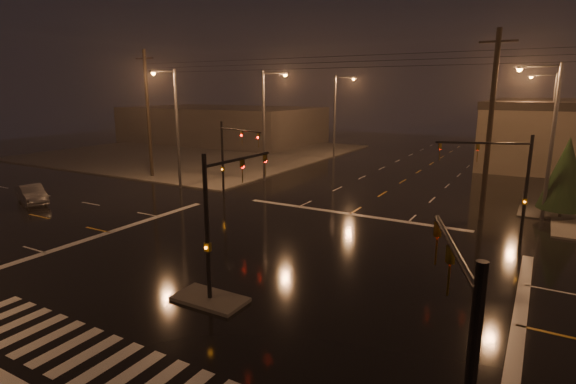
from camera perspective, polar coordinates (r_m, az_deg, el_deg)
ground at (r=21.91m, az=-3.14°, el=-9.56°), size 140.00×140.00×0.00m
sidewalk_nw at (r=62.93m, az=-11.35°, el=5.03°), size 36.00×36.00×0.12m
median_island at (r=18.94m, az=-9.89°, el=-13.23°), size 3.00×1.60×0.15m
crosswalk at (r=15.98m, az=-22.04°, el=-19.63°), size 15.00×2.60×0.01m
stop_bar_far at (r=31.21m, az=7.88°, el=-2.78°), size 16.00×0.50×0.01m
commercial_block at (r=75.03m, az=-8.31°, el=8.47°), size 30.00×18.00×5.60m
signal_mast_median at (r=18.35m, az=-8.49°, el=-1.79°), size 0.25×4.59×6.00m
signal_mast_ne at (r=27.53m, az=26.08°, el=2.01°), size 4.84×1.86×6.00m
signal_mast_nw at (r=34.32m, az=-7.39°, el=5.12°), size 4.84×1.86×6.00m
signal_mast_se at (r=8.62m, az=20.75°, el=-20.58°), size 1.55×3.87×6.00m
streetlight_1 at (r=41.52m, az=-2.74°, el=9.32°), size 2.77×0.32×10.00m
streetlight_2 at (r=55.67m, az=6.26°, el=10.15°), size 2.77×0.32×10.00m
streetlight_3 at (r=33.07m, az=30.09°, el=6.72°), size 2.77×0.32×10.00m
streetlight_4 at (r=53.03m, az=30.20°, el=8.38°), size 2.77×0.32×10.00m
streetlight_5 at (r=39.13m, az=-14.25°, el=8.73°), size 0.32×2.77×10.00m
utility_pole_0 at (r=45.36m, az=-17.34°, el=9.47°), size 2.20×0.32×12.00m
utility_pole_1 at (r=31.20m, az=24.27°, el=7.66°), size 2.20×0.32×12.00m
conifer_0 at (r=34.22m, az=31.80°, el=2.03°), size 3.03×3.03×5.44m
car_crossing at (r=38.88m, az=-29.78°, el=-0.22°), size 4.50×2.84×1.40m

